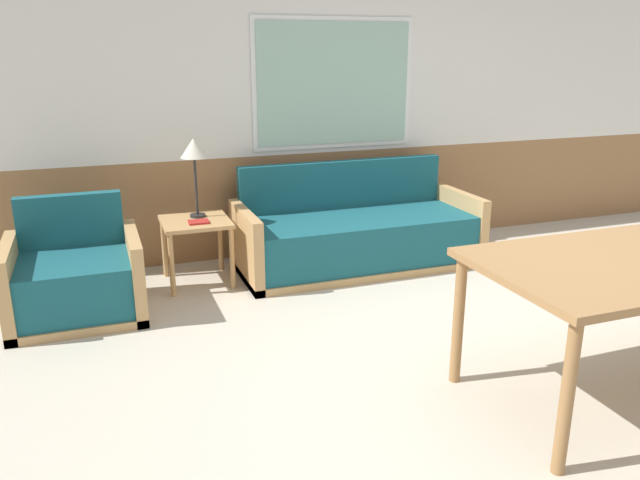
{
  "coord_description": "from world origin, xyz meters",
  "views": [
    {
      "loc": [
        -2.4,
        -2.6,
        1.78
      ],
      "look_at": [
        -1.03,
        1.12,
        0.56
      ],
      "focal_mm": 35.0,
      "sensor_mm": 36.0,
      "label": 1
    }
  ],
  "objects": [
    {
      "name": "ground_plane",
      "position": [
        0.0,
        0.0,
        0.0
      ],
      "size": [
        16.0,
        16.0,
        0.0
      ],
      "primitive_type": "plane",
      "color": "beige"
    },
    {
      "name": "wall_back",
      "position": [
        -0.02,
        2.63,
        1.36
      ],
      "size": [
        7.2,
        0.09,
        2.7
      ],
      "color": "#996B42",
      "rests_on": "ground_plane"
    },
    {
      "name": "couch",
      "position": [
        -0.36,
        2.03,
        0.26
      ],
      "size": [
        2.02,
        0.84,
        0.85
      ],
      "color": "tan",
      "rests_on": "ground_plane"
    },
    {
      "name": "armchair",
      "position": [
        -2.59,
        1.75,
        0.25
      ],
      "size": [
        0.88,
        0.77,
        0.79
      ],
      "rotation": [
        0.0,
        0.0,
        0.25
      ],
      "color": "tan",
      "rests_on": "ground_plane"
    },
    {
      "name": "side_table",
      "position": [
        -1.7,
        2.09,
        0.43
      ],
      "size": [
        0.52,
        0.52,
        0.51
      ],
      "color": "tan",
      "rests_on": "ground_plane"
    },
    {
      "name": "table_lamp",
      "position": [
        -1.66,
        2.18,
        1.02
      ],
      "size": [
        0.21,
        0.21,
        0.62
      ],
      "color": "#262628",
      "rests_on": "side_table"
    },
    {
      "name": "book_stack",
      "position": [
        -1.69,
        2.0,
        0.52
      ],
      "size": [
        0.16,
        0.13,
        0.02
      ],
      "color": "#B22823",
      "rests_on": "side_table"
    }
  ]
}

